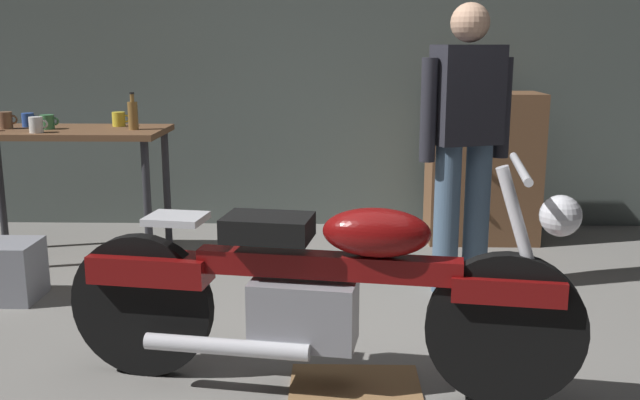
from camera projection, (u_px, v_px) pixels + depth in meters
name	position (u px, v px, depth m)	size (l,w,h in m)	color
ground_plane	(316.00, 377.00, 3.14)	(12.00, 12.00, 0.00)	gray
back_wall	(326.00, 30.00, 5.54)	(8.00, 0.12, 3.10)	#56605B
workbench	(66.00, 146.00, 4.67)	(1.30, 0.64, 0.90)	brown
motorcycle	(319.00, 288.00, 2.95)	(2.17, 0.66, 1.00)	black
person_standing	(465.00, 136.00, 4.08)	(0.54, 0.33, 1.67)	#49627B
wooden_dresser	(483.00, 168.00, 5.24)	(0.80, 0.47, 1.10)	brown
drip_tray	(355.00, 386.00, 3.04)	(0.56, 0.40, 0.01)	olive
storage_bin	(0.00, 271.00, 4.07)	(0.44, 0.32, 0.34)	gray
mug_green_speckled	(48.00, 122.00, 4.62)	(0.12, 0.09, 0.09)	#3D7F4C
mug_brown_stoneware	(6.00, 120.00, 4.64)	(0.12, 0.09, 0.11)	brown
mug_white_ceramic	(36.00, 125.00, 4.43)	(0.12, 0.08, 0.10)	white
mug_yellow_tall	(119.00, 119.00, 4.78)	(0.12, 0.09, 0.10)	yellow
mug_blue_enamel	(28.00, 120.00, 4.75)	(0.11, 0.08, 0.09)	#2D51AD
bottle	(133.00, 115.00, 4.58)	(0.06, 0.06, 0.24)	olive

